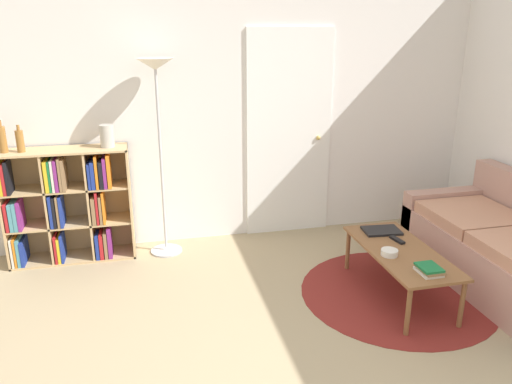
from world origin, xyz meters
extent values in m
cube|color=silver|center=(0.00, 2.68, 1.30)|extent=(7.65, 0.05, 2.60)
cube|color=white|center=(0.45, 2.64, 1.02)|extent=(0.86, 0.02, 2.04)
sphere|color=tan|center=(0.75, 2.62, 0.98)|extent=(0.04, 0.04, 0.04)
cylinder|color=maroon|center=(0.93, 1.16, 0.00)|extent=(1.53, 1.53, 0.01)
cube|color=tan|center=(-2.18, 2.46, 0.51)|extent=(0.02, 0.34, 1.03)
cube|color=tan|center=(-1.12, 2.46, 0.51)|extent=(0.02, 0.34, 1.03)
cube|color=tan|center=(-1.65, 2.46, 1.02)|extent=(1.09, 0.34, 0.02)
cube|color=tan|center=(-1.65, 2.46, 0.01)|extent=(1.09, 0.34, 0.02)
cube|color=tan|center=(-1.65, 2.62, 0.51)|extent=(1.09, 0.02, 1.03)
cube|color=tan|center=(-1.82, 2.46, 0.51)|extent=(0.02, 0.32, 0.99)
cube|color=tan|center=(-1.47, 2.46, 0.51)|extent=(0.02, 0.32, 0.99)
cube|color=tan|center=(-1.65, 2.46, 0.35)|extent=(1.05, 0.32, 0.02)
cube|color=tan|center=(-1.65, 2.46, 0.68)|extent=(1.05, 0.32, 0.02)
cube|color=silver|center=(-2.16, 2.42, 0.15)|extent=(0.02, 0.25, 0.26)
cube|color=orange|center=(-2.13, 2.42, 0.15)|extent=(0.02, 0.24, 0.26)
cube|color=teal|center=(-2.10, 2.42, 0.14)|extent=(0.03, 0.25, 0.25)
cube|color=navy|center=(-2.08, 2.43, 0.13)|extent=(0.03, 0.27, 0.22)
cube|color=#B21E23|center=(-1.80, 2.39, 0.14)|extent=(0.02, 0.19, 0.25)
cube|color=gold|center=(-1.77, 2.42, 0.13)|extent=(0.02, 0.25, 0.23)
cube|color=navy|center=(-1.74, 2.42, 0.15)|extent=(0.02, 0.24, 0.26)
cube|color=navy|center=(-1.44, 2.41, 0.13)|extent=(0.03, 0.21, 0.22)
cube|color=#B21E23|center=(-1.40, 2.42, 0.13)|extent=(0.03, 0.24, 0.23)
cube|color=olive|center=(-1.37, 2.42, 0.14)|extent=(0.03, 0.24, 0.25)
cube|color=#7F287A|center=(-1.33, 2.40, 0.16)|extent=(0.03, 0.20, 0.29)
cube|color=#B21E23|center=(-2.15, 2.42, 0.48)|extent=(0.03, 0.24, 0.25)
cube|color=teal|center=(-2.12, 2.42, 0.48)|extent=(0.03, 0.23, 0.24)
cube|color=teal|center=(-2.08, 2.41, 0.48)|extent=(0.03, 0.23, 0.25)
cube|color=#7F287A|center=(-2.05, 2.41, 0.49)|extent=(0.02, 0.22, 0.26)
cube|color=navy|center=(-1.79, 2.42, 0.50)|extent=(0.03, 0.25, 0.29)
cube|color=black|center=(-1.77, 2.42, 0.50)|extent=(0.02, 0.24, 0.28)
cube|color=olive|center=(-1.74, 2.41, 0.50)|extent=(0.02, 0.23, 0.28)
cube|color=navy|center=(-1.71, 2.41, 0.50)|extent=(0.02, 0.22, 0.28)
cube|color=olive|center=(-1.44, 2.43, 0.48)|extent=(0.03, 0.26, 0.25)
cube|color=#B21E23|center=(-1.41, 2.43, 0.51)|extent=(0.02, 0.26, 0.30)
cube|color=olive|center=(-1.38, 2.39, 0.49)|extent=(0.02, 0.19, 0.26)
cube|color=orange|center=(-1.35, 2.41, 0.50)|extent=(0.02, 0.23, 0.29)
cube|color=gold|center=(-2.15, 2.40, 0.83)|extent=(0.02, 0.21, 0.29)
cube|color=#B21E23|center=(-2.12, 2.40, 0.82)|extent=(0.03, 0.21, 0.27)
cube|color=black|center=(-2.10, 2.39, 0.83)|extent=(0.02, 0.19, 0.29)
cube|color=gold|center=(-1.79, 2.40, 0.82)|extent=(0.03, 0.21, 0.27)
cube|color=#196B38|center=(-1.76, 2.42, 0.82)|extent=(0.02, 0.23, 0.27)
cube|color=silver|center=(-1.74, 2.43, 0.83)|extent=(0.02, 0.26, 0.27)
cube|color=#7F287A|center=(-1.71, 2.42, 0.83)|extent=(0.03, 0.24, 0.27)
cube|color=olive|center=(-1.68, 2.42, 0.83)|extent=(0.02, 0.23, 0.29)
cube|color=olive|center=(-1.66, 2.41, 0.83)|extent=(0.03, 0.23, 0.27)
cube|color=navy|center=(-1.45, 2.43, 0.80)|extent=(0.02, 0.26, 0.23)
cube|color=navy|center=(-1.41, 2.42, 0.81)|extent=(0.03, 0.24, 0.24)
cube|color=orange|center=(-1.38, 2.42, 0.83)|extent=(0.02, 0.25, 0.29)
cube|color=black|center=(-1.35, 2.40, 0.81)|extent=(0.03, 0.19, 0.24)
cube|color=#7F287A|center=(-1.31, 2.40, 0.82)|extent=(0.03, 0.21, 0.27)
cube|color=orange|center=(-1.28, 2.41, 0.84)|extent=(0.03, 0.22, 0.30)
cylinder|color=#B7B7BC|center=(-0.82, 2.40, 0.01)|extent=(0.30, 0.30, 0.01)
cylinder|color=#B7B7BC|center=(-0.82, 2.40, 0.89)|extent=(0.02, 0.02, 1.69)
cone|color=white|center=(-0.82, 2.40, 1.74)|extent=(0.32, 0.32, 0.10)
cube|color=tan|center=(1.86, 1.11, 0.21)|extent=(0.90, 1.80, 0.42)
cube|color=tan|center=(1.86, 1.93, 0.28)|extent=(0.90, 0.16, 0.56)
cube|color=tan|center=(1.78, 1.48, 0.47)|extent=(0.70, 0.72, 0.10)
cube|color=brown|center=(0.92, 1.15, 0.38)|extent=(0.50, 1.11, 0.02)
cylinder|color=brown|center=(0.71, 0.64, 0.18)|extent=(0.04, 0.04, 0.37)
cylinder|color=brown|center=(0.71, 1.67, 0.18)|extent=(0.04, 0.04, 0.37)
cylinder|color=brown|center=(1.13, 0.64, 0.18)|extent=(0.04, 0.04, 0.37)
cylinder|color=brown|center=(1.13, 1.67, 0.18)|extent=(0.04, 0.04, 0.37)
cube|color=black|center=(0.94, 1.52, 0.40)|extent=(0.32, 0.24, 0.02)
cylinder|color=silver|center=(0.79, 1.09, 0.41)|extent=(0.13, 0.13, 0.05)
cube|color=silver|center=(0.92, 0.76, 0.40)|extent=(0.14, 0.17, 0.02)
cube|color=olive|center=(0.93, 0.75, 0.42)|extent=(0.14, 0.17, 0.02)
cube|color=#196B38|center=(0.92, 0.76, 0.44)|extent=(0.14, 0.17, 0.02)
cube|color=black|center=(0.98, 1.31, 0.40)|extent=(0.07, 0.16, 0.02)
cylinder|color=olive|center=(-2.11, 2.45, 1.14)|extent=(0.07, 0.07, 0.22)
cylinder|color=olive|center=(-2.11, 2.45, 1.28)|extent=(0.03, 0.03, 0.06)
cylinder|color=olive|center=(-1.98, 2.44, 1.12)|extent=(0.06, 0.06, 0.19)
cylinder|color=olive|center=(-1.98, 2.44, 1.24)|extent=(0.02, 0.02, 0.05)
cylinder|color=#B7B2A8|center=(-1.27, 2.46, 1.13)|extent=(0.12, 0.12, 0.20)
camera|label=1|loc=(-0.99, -2.03, 2.04)|focal=35.00mm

